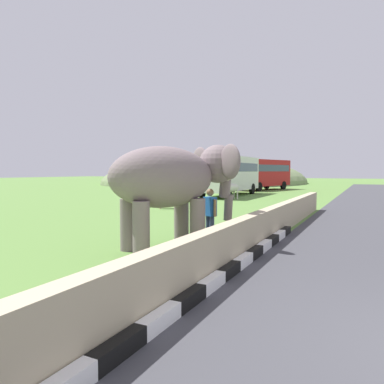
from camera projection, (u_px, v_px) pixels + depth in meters
striped_curb at (175, 309)px, 5.29m from camera, size 16.20×0.20×0.24m
barrier_parapet at (218, 251)px, 7.50m from camera, size 28.00×0.36×1.00m
elephant at (174, 179)px, 9.89m from camera, size 3.95×3.50×2.99m
person_handler at (210, 212)px, 10.82m from camera, size 0.42×0.59×1.66m
bus_white at (229, 172)px, 31.34m from camera, size 10.00×2.62×3.50m
bus_red at (263, 172)px, 40.93m from camera, size 8.70×4.77×3.50m
cow_near at (168, 194)px, 20.64m from camera, size 1.45×1.77×1.23m
cow_mid at (231, 188)px, 27.38m from camera, size 1.91×1.11×1.23m
hill_east at (208, 183)px, 65.60m from camera, size 43.92×35.13×9.87m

